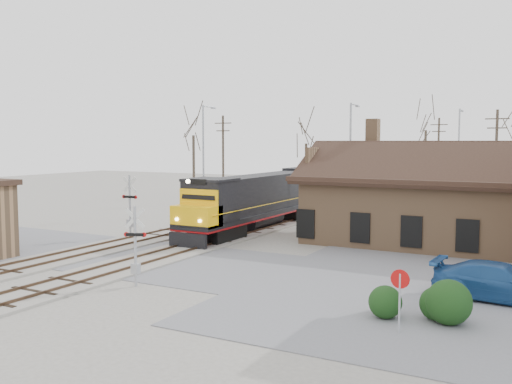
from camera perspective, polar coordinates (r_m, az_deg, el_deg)
ground at (r=31.69m, az=-10.16°, el=-6.62°), size 140.00×140.00×0.00m
road at (r=31.68m, az=-10.16°, el=-6.60°), size 60.00×9.00×0.03m
track_main at (r=44.22m, az=2.02°, el=-3.13°), size 3.40×90.00×0.24m
track_siding at (r=46.37m, az=-2.97°, el=-2.75°), size 3.40×90.00×0.24m
depot at (r=37.21m, az=16.71°, el=-1.27°), size 15.20×9.31×7.90m
locomotive_lead at (r=41.22m, az=0.12°, el=-0.79°), size 2.78×18.60×4.13m
locomotive_trailing at (r=58.48m, az=8.89°, el=0.89°), size 2.78×18.60×3.91m
crossbuck_near at (r=25.69m, az=-11.97°, el=-5.53°), size 0.98×0.43×3.56m
crossbuck_far at (r=38.90m, az=-12.50°, el=-1.59°), size 1.19×0.31×4.16m
do_not_enter_sign at (r=19.71m, az=14.19°, el=-9.37°), size 0.65×0.08×2.17m
parked_car at (r=25.04m, az=23.26°, el=-8.30°), size 5.40×2.47×1.53m
hedge_a at (r=21.44m, az=12.80°, el=-10.69°), size 1.21×1.21×1.21m
hedge_b at (r=21.69m, az=17.62°, el=-10.61°), size 1.22×1.22×1.22m
hedge_c at (r=21.29m, az=18.72°, el=-10.41°), size 1.60×1.60×1.60m
streetlight_a at (r=50.63m, az=-5.21°, el=3.86°), size 0.25×2.04×9.56m
streetlight_b at (r=46.98m, az=9.45°, el=3.67°), size 0.25×2.04×9.48m
streetlight_c at (r=62.99m, az=19.61°, el=3.92°), size 0.25×2.04×9.76m
utility_pole_a at (r=60.40m, az=-3.31°, el=3.54°), size 2.00×0.24×9.10m
utility_pole_b at (r=71.34m, az=17.76°, el=3.57°), size 2.00×0.24×9.16m
utility_pole_c at (r=54.20m, az=22.85°, el=3.00°), size 2.00×0.24×9.15m
tree_a at (r=67.00m, az=-6.29°, el=6.65°), size 4.73×4.73×11.58m
tree_b at (r=65.03m, az=5.05°, el=5.74°), size 4.10×4.10×10.04m
tree_c at (r=74.35m, az=16.64°, el=6.93°), size 5.19×5.19×12.70m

